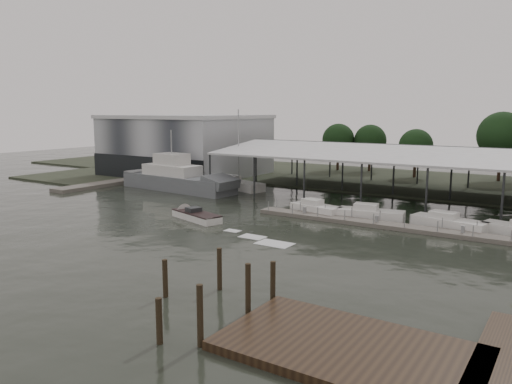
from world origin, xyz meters
The scene contains 15 objects.
ground centered at (0.00, 0.00, 0.00)m, with size 200.00×200.00×0.00m, color #232820.
land_strip_far centered at (0.00, 42.00, 0.10)m, with size 140.00×30.00×0.30m.
land_strip_west centered at (-40.00, 30.00, 0.10)m, with size 20.00×40.00×0.30m.
storage_warehouse centered at (-28.00, 29.94, 5.29)m, with size 24.50×20.50×10.50m.
covered_boat_shed centered at (17.00, 28.00, 6.13)m, with size 58.24×24.00×6.96m.
trawler_dock centered at (-30.00, 14.00, 0.25)m, with size 3.00×18.00×0.50m.
floating_dock centered at (15.00, 10.00, 0.20)m, with size 28.00×2.00×1.40m.
boardwalk_platform centered at (24.55, -15.27, 0.20)m, with size 15.00×12.00×0.50m.
grey_trawler centered at (-17.50, 16.15, 1.58)m, with size 19.48×5.90×8.84m.
white_sailboat centered at (-11.49, 21.86, 0.64)m, with size 10.34×5.47×11.63m.
speedboat_underway centered at (-3.28, 2.62, 0.39)m, with size 17.81×7.08×2.00m.
moored_cruiser_0 centered at (6.41, 11.88, 0.61)m, with size 6.16×3.42×1.70m.
moored_cruiser_1 centered at (12.37, 12.48, 0.61)m, with size 7.08×3.23×1.70m.
moored_cruiser_2 centered at (20.16, 12.56, 0.61)m, with size 7.31×3.61×1.70m.
mooring_pilings centered at (13.80, -15.76, 1.04)m, with size 6.25×8.07×3.71m.
Camera 1 is at (30.32, -36.66, 11.26)m, focal length 35.00 mm.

